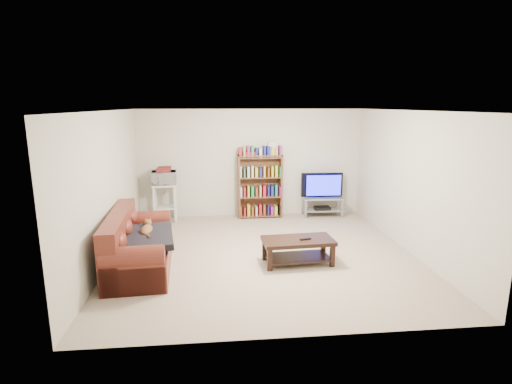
{
  "coord_description": "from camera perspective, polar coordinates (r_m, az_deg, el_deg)",
  "views": [
    {
      "loc": [
        -0.78,
        -6.36,
        2.5
      ],
      "look_at": [
        -0.1,
        0.4,
        1.0
      ],
      "focal_mm": 28.0,
      "sensor_mm": 36.0,
      "label": 1
    }
  ],
  "objects": [
    {
      "name": "television",
      "position": [
        9.08,
        9.52,
        0.93
      ],
      "size": [
        0.95,
        0.15,
        0.55
      ],
      "primitive_type": "imported",
      "rotation": [
        0.0,
        0.0,
        3.11
      ],
      "color": "black",
      "rests_on": "tv_stand"
    },
    {
      "name": "ceiling",
      "position": [
        6.41,
        1.27,
        11.55
      ],
      "size": [
        5.0,
        5.0,
        0.0
      ],
      "primitive_type": "plane",
      "rotation": [
        3.14,
        0.0,
        0.0
      ],
      "color": "white",
      "rests_on": "ground"
    },
    {
      "name": "coffee_table",
      "position": [
        6.45,
        6.0,
        -7.73
      ],
      "size": [
        1.16,
        0.63,
        0.41
      ],
      "rotation": [
        0.0,
        0.0,
        0.06
      ],
      "color": "black",
      "rests_on": "floor"
    },
    {
      "name": "floor",
      "position": [
        6.88,
        1.17,
        -8.86
      ],
      "size": [
        5.0,
        5.0,
        0.0
      ],
      "primitive_type": "plane",
      "color": "tan",
      "rests_on": "ground"
    },
    {
      "name": "remote",
      "position": [
        6.38,
        7.04,
        -6.68
      ],
      "size": [
        0.19,
        0.09,
        0.02
      ],
      "primitive_type": "cube",
      "rotation": [
        0.0,
        0.0,
        0.21
      ],
      "color": "black",
      "rests_on": "coffee_table"
    },
    {
      "name": "wall_left",
      "position": [
        6.72,
        -20.46,
        0.5
      ],
      "size": [
        0.0,
        5.0,
        5.0
      ],
      "primitive_type": "plane",
      "rotation": [
        1.57,
        0.0,
        1.57
      ],
      "color": "beige",
      "rests_on": "ground"
    },
    {
      "name": "wall_right",
      "position": [
        7.27,
        21.18,
        1.3
      ],
      "size": [
        0.0,
        5.0,
        5.0
      ],
      "primitive_type": "plane",
      "rotation": [
        1.57,
        0.0,
        -1.57
      ],
      "color": "beige",
      "rests_on": "ground"
    },
    {
      "name": "microwave_stand",
      "position": [
        8.84,
        -12.86,
        -0.78
      ],
      "size": [
        0.54,
        0.41,
        0.82
      ],
      "rotation": [
        0.0,
        0.0,
        0.07
      ],
      "color": "silver",
      "rests_on": "floor"
    },
    {
      "name": "cat",
      "position": [
        6.47,
        -15.35,
        -5.26
      ],
      "size": [
        0.26,
        0.57,
        0.17
      ],
      "primitive_type": null,
      "rotation": [
        0.0,
        0.0,
        0.07
      ],
      "color": "brown",
      "rests_on": "sofa"
    },
    {
      "name": "microwave",
      "position": [
        8.75,
        -13.0,
        2.0
      ],
      "size": [
        0.53,
        0.38,
        0.28
      ],
      "primitive_type": "imported",
      "rotation": [
        0.0,
        0.0,
        0.07
      ],
      "color": "silver",
      "rests_on": "microwave_stand"
    },
    {
      "name": "game_boxes",
      "position": [
        8.72,
        -13.05,
        3.07
      ],
      "size": [
        0.32,
        0.28,
        0.05
      ],
      "primitive_type": "cube",
      "rotation": [
        0.0,
        0.0,
        0.07
      ],
      "color": "maroon",
      "rests_on": "microwave"
    },
    {
      "name": "dvd_player",
      "position": [
        9.2,
        9.41,
        -2.27
      ],
      "size": [
        0.36,
        0.26,
        0.06
      ],
      "primitive_type": "cube",
      "rotation": [
        0.0,
        0.0,
        -0.03
      ],
      "color": "black",
      "rests_on": "tv_stand"
    },
    {
      "name": "wall_front",
      "position": [
        4.15,
        5.39,
        -5.86
      ],
      "size": [
        5.0,
        0.0,
        5.0
      ],
      "primitive_type": "plane",
      "rotation": [
        -1.57,
        0.0,
        0.0
      ],
      "color": "beige",
      "rests_on": "ground"
    },
    {
      "name": "wall_back",
      "position": [
        8.99,
        -0.7,
        4.13
      ],
      "size": [
        5.0,
        0.0,
        5.0
      ],
      "primitive_type": "plane",
      "rotation": [
        1.57,
        0.0,
        0.0
      ],
      "color": "beige",
      "rests_on": "ground"
    },
    {
      "name": "bookshelf",
      "position": [
        8.89,
        0.57,
        0.94
      ],
      "size": [
        0.98,
        0.32,
        1.41
      ],
      "rotation": [
        0.0,
        0.0,
        0.01
      ],
      "color": "brown",
      "rests_on": "floor"
    },
    {
      "name": "tv_stand",
      "position": [
        9.17,
        9.43,
        -1.6
      ],
      "size": [
        0.89,
        0.42,
        0.44
      ],
      "rotation": [
        0.0,
        0.0,
        -0.03
      ],
      "color": "#999EA3",
      "rests_on": "floor"
    },
    {
      "name": "shelf_clutter",
      "position": [
        8.79,
        1.21,
        6.02
      ],
      "size": [
        0.72,
        0.22,
        0.28
      ],
      "rotation": [
        0.0,
        0.0,
        0.01
      ],
      "color": "silver",
      "rests_on": "bookshelf"
    },
    {
      "name": "sofa",
      "position": [
        6.53,
        -16.83,
        -7.68
      ],
      "size": [
        1.02,
        2.1,
        0.88
      ],
      "rotation": [
        0.0,
        0.0,
        0.07
      ],
      "color": "maroon",
      "rests_on": "floor"
    },
    {
      "name": "blanket",
      "position": [
        6.31,
        -15.47,
        -6.29
      ],
      "size": [
        0.94,
        1.13,
        0.18
      ],
      "primitive_type": "cube",
      "rotation": [
        0.05,
        -0.04,
        0.15
      ],
      "color": "black",
      "rests_on": "sofa"
    }
  ]
}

